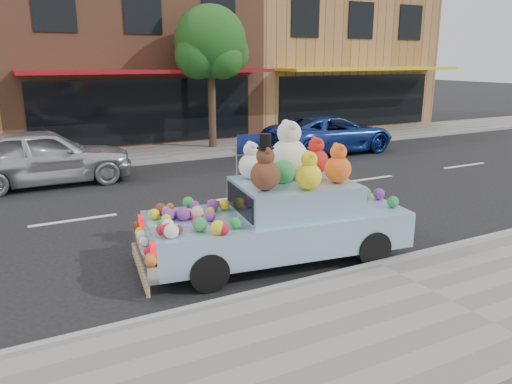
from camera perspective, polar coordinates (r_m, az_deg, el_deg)
ground at (r=12.44m, az=-1.63°, el=-0.57°), size 120.00×120.00×0.00m
near_sidewalk at (r=7.54m, az=21.40°, el=-11.89°), size 60.00×3.00×0.12m
far_sidewalk at (r=18.34m, az=-10.71°, el=4.45°), size 60.00×3.00×0.12m
near_kerb at (r=8.47m, az=13.72°, el=-8.18°), size 60.00×0.12×0.13m
far_kerb at (r=16.93m, az=-9.18°, el=3.67°), size 60.00×0.12×0.13m
storefront_mid at (r=23.33m, az=-15.36°, el=15.25°), size 10.00×9.80×7.30m
storefront_right at (r=27.39m, az=6.25°, el=15.56°), size 10.00×9.80×7.30m
street_tree at (r=18.79m, az=-5.18°, el=16.03°), size 3.00×2.70×5.22m
car_silver at (r=14.64m, az=-23.16°, el=3.75°), size 4.61×1.86×1.57m
car_blue at (r=18.45m, az=8.44°, el=6.58°), size 5.05×2.55×1.37m
art_car at (r=8.41m, az=2.61°, el=-2.48°), size 4.68×2.34×2.33m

